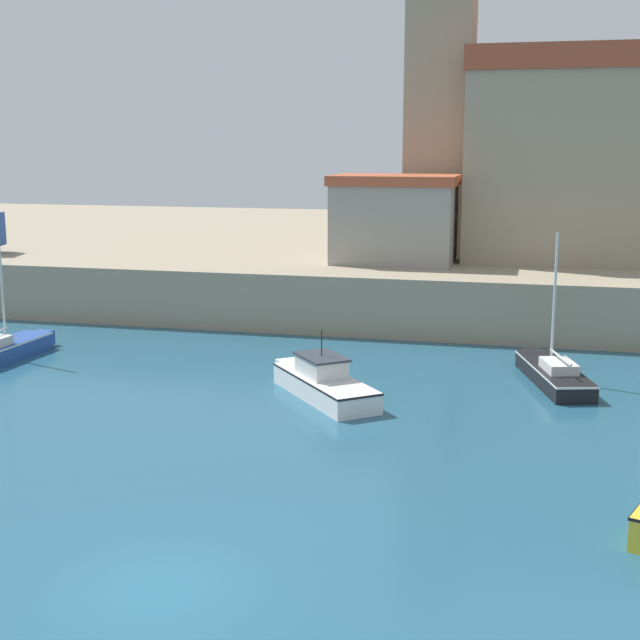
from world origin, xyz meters
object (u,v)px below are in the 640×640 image
church (544,146)px  harbor_shed_mid_row (395,219)px  sailboat_blue_2 (2,350)px  sailboat_black_0 (553,372)px  motorboat_white_3 (323,382)px

church → harbor_shed_mid_row: size_ratio=2.68×
sailboat_blue_2 → sailboat_black_0: bearing=4.8°
sailboat_black_0 → church: 19.97m
sailboat_black_0 → motorboat_white_3: size_ratio=1.13×
church → harbor_shed_mid_row: 10.44m
sailboat_black_0 → church: church is taller
sailboat_blue_2 → church: (21.13, 20.04, 8.14)m
motorboat_white_3 → sailboat_black_0: bearing=25.5°
sailboat_black_0 → harbor_shed_mid_row: harbor_shed_mid_row is taller
sailboat_blue_2 → harbor_shed_mid_row: bearing=43.6°
motorboat_white_3 → church: (7.16, 21.97, 8.06)m
sailboat_black_0 → motorboat_white_3: 8.74m
harbor_shed_mid_row → sailboat_blue_2: bearing=-136.4°
church → harbor_shed_mid_row: (-7.14, -6.71, -3.59)m
sailboat_blue_2 → motorboat_white_3: bearing=-7.9°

